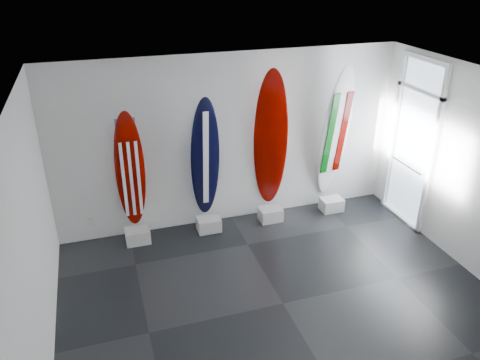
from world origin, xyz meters
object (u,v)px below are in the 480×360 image
object	(u,v)px
surfboard_usa	(130,171)
surfboard_italy	(335,133)
surfboard_navy	(205,159)
surfboard_swiss	(271,141)

from	to	relation	value
surfboard_usa	surfboard_italy	world-z (taller)	surfboard_italy
surfboard_usa	surfboard_navy	distance (m)	1.23
surfboard_navy	surfboard_italy	xyz separation A→B (m)	(2.38, 0.00, 0.18)
surfboard_navy	surfboard_swiss	world-z (taller)	surfboard_swiss
surfboard_navy	surfboard_swiss	xyz separation A→B (m)	(1.15, 0.00, 0.19)
surfboard_swiss	surfboard_italy	xyz separation A→B (m)	(1.23, 0.00, -0.01)
surfboard_italy	surfboard_swiss	bearing A→B (deg)	171.83
surfboard_swiss	surfboard_navy	bearing A→B (deg)	-162.43
surfboard_usa	surfboard_navy	world-z (taller)	surfboard_navy
surfboard_swiss	surfboard_italy	world-z (taller)	surfboard_swiss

